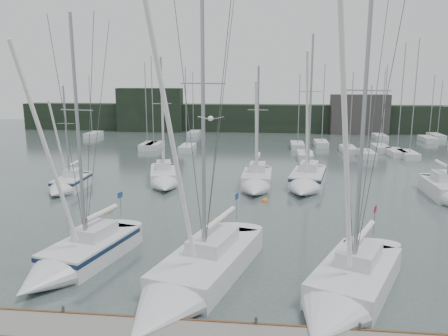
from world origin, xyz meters
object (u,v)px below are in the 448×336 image
Objects in this scene: sailboat_mid_d at (306,182)px; buoy_a at (217,222)px; sailboat_near_left at (72,260)px; sailboat_mid_a at (67,186)px; sailboat_near_center at (188,283)px; sailboat_mid_b at (164,179)px; sailboat_mid_c at (256,183)px; sailboat_near_right at (344,294)px; buoy_b at (265,201)px; buoy_c at (109,211)px.

sailboat_mid_d is 12.27m from buoy_a.
sailboat_near_left is 17.37m from sailboat_mid_a.
sailboat_near_center is 1.31× the size of sailboat_mid_b.
sailboat_near_center reaches higher than sailboat_mid_c.
sailboat_near_left is 21.84× the size of buoy_a.
sailboat_near_right is 24.77× the size of buoy_a.
buoy_c is at bearing -160.79° from buoy_b.
sailboat_near_center is 1.13× the size of sailboat_mid_d.
buoy_a is 1.26× the size of buoy_c.
sailboat_near_center is at bearing -87.95° from sailboat_mid_b.
sailboat_near_center is at bearing -101.70° from buoy_b.
sailboat_mid_b is 24.60× the size of buoy_c.
buoy_b is 12.37m from buoy_c.
sailboat_near_left is 13.78m from sailboat_near_right.
buoy_a is at bearing -113.96° from sailboat_mid_d.
sailboat_near_right is 1.27× the size of sailboat_mid_b.
buoy_c is (-8.34, 12.07, -0.57)m from sailboat_near_center.
sailboat_mid_a is at bearing 144.87° from sailboat_near_center.
buoy_c is (-10.85, -7.79, -0.62)m from sailboat_mid_c.
sailboat_mid_b is 19.55× the size of buoy_a.
sailboat_near_left reaches higher than sailboat_mid_c.
sailboat_near_left is at bearing -127.42° from buoy_a.
sailboat_mid_c reaches higher than buoy_b.
sailboat_near_left is at bearing -105.72° from sailboat_mid_b.
sailboat_mid_d is 5.79m from buoy_b.
sailboat_near_center is at bearing -98.20° from sailboat_mid_d.
sailboat_near_left is 1.20× the size of sailboat_mid_c.
sailboat_mid_d reaches higher than buoy_a.
sailboat_near_left is 0.96× the size of sailboat_mid_d.
sailboat_mid_c is 0.81× the size of sailboat_mid_d.
sailboat_mid_b is at bearing 155.11° from buoy_b.
sailboat_mid_b reaches higher than buoy_c.
buoy_c is (-15.42, 12.42, -0.58)m from sailboat_near_right.
sailboat_near_right reaches higher than sailboat_mid_a.
sailboat_near_center reaches higher than sailboat_mid_d.
buoy_b is at bearing -5.38° from sailboat_mid_a.
sailboat_mid_b reaches higher than buoy_a.
sailboat_mid_d is 22.66× the size of buoy_a.
sailboat_mid_b is at bearing 121.66° from buoy_a.
sailboat_mid_b reaches higher than sailboat_mid_a.
sailboat_mid_a is at bearing 165.13° from sailboat_near_right.
buoy_a is (6.21, -10.07, -0.58)m from sailboat_mid_b.
buoy_a is at bearing 66.30° from sailboat_near_left.
buoy_c is (-2.19, -8.47, -0.58)m from sailboat_mid_b.
sailboat_mid_d is 17.56m from buoy_c.
sailboat_mid_c is at bearing 127.65° from sailboat_near_right.
sailboat_mid_b is (0.36, 18.66, -0.01)m from sailboat_near_left.
sailboat_mid_d reaches higher than buoy_b.
sailboat_mid_b is at bearing 176.86° from sailboat_mid_c.
sailboat_mid_d reaches higher than sailboat_mid_b.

